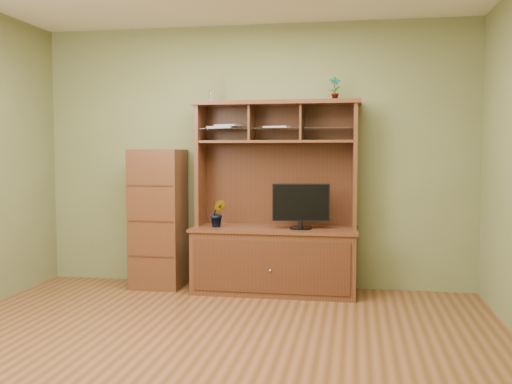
# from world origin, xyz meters

# --- Properties ---
(room) EXTENTS (4.54, 4.04, 2.74)m
(room) POSITION_xyz_m (0.00, 0.00, 1.35)
(room) COLOR #583319
(room) RESTS_ON ground
(media_hutch) EXTENTS (1.66, 0.61, 1.90)m
(media_hutch) POSITION_xyz_m (0.26, 1.73, 0.52)
(media_hutch) COLOR #412012
(media_hutch) RESTS_ON room
(monitor) EXTENTS (0.55, 0.21, 0.44)m
(monitor) POSITION_xyz_m (0.52, 1.65, 0.88)
(monitor) COLOR black
(monitor) RESTS_ON media_hutch
(orchid_plant) EXTENTS (0.17, 0.14, 0.27)m
(orchid_plant) POSITION_xyz_m (-0.30, 1.65, 0.79)
(orchid_plant) COLOR #22511C
(orchid_plant) RESTS_ON media_hutch
(top_plant) EXTENTS (0.14, 0.11, 0.23)m
(top_plant) POSITION_xyz_m (0.83, 1.80, 2.02)
(top_plant) COLOR #3A6A25
(top_plant) RESTS_ON media_hutch
(reed_diffuser) EXTENTS (0.06, 0.06, 0.31)m
(reed_diffuser) POSITION_xyz_m (-0.40, 1.81, 2.02)
(reed_diffuser) COLOR silver
(reed_diffuser) RESTS_ON media_hutch
(magazines) EXTENTS (0.86, 0.25, 0.04)m
(magazines) POSITION_xyz_m (-0.09, 1.80, 1.65)
(magazines) COLOR silver
(magazines) RESTS_ON media_hutch
(side_cabinet) EXTENTS (0.51, 0.46, 1.42)m
(side_cabinet) POSITION_xyz_m (-0.96, 1.75, 0.71)
(side_cabinet) COLOR #412012
(side_cabinet) RESTS_ON room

